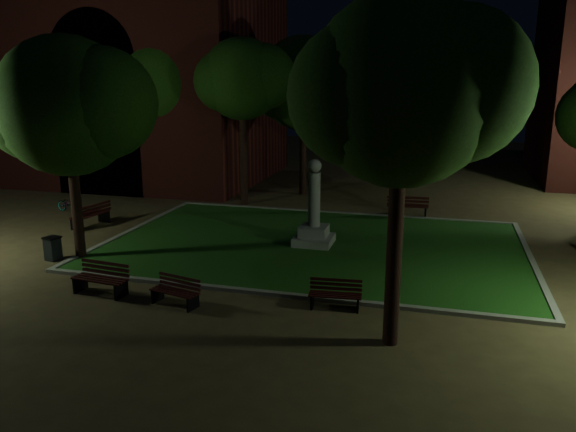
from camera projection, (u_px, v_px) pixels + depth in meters
name	position (u px, v px, depth m)	size (l,w,h in m)	color
ground	(301.00, 262.00, 19.13)	(80.00, 80.00, 0.00)	#4F3F27
lawn	(314.00, 245.00, 20.99)	(15.00, 10.00, 0.08)	#1D4E16
lawn_kerb	(314.00, 244.00, 20.99)	(15.40, 10.40, 0.12)	slate
monument	(314.00, 221.00, 20.77)	(1.40, 1.40, 3.20)	gray
building_main	(105.00, 56.00, 34.31)	(20.00, 12.00, 15.00)	#4C1815
tree_west	(70.00, 106.00, 18.29)	(5.64, 4.61, 7.53)	black
tree_north_wl	(244.00, 79.00, 26.30)	(4.74, 3.87, 7.98)	black
tree_north_er	(401.00, 82.00, 24.35)	(6.40, 5.22, 8.55)	black
tree_se	(406.00, 91.00, 11.91)	(5.15, 4.21, 7.99)	black
tree_nw	(171.00, 83.00, 29.51)	(6.44, 5.26, 8.45)	black
tree_far_north	(305.00, 83.00, 28.85)	(5.92, 4.83, 8.23)	black
lamppost_nw	(140.00, 136.00, 29.68)	(1.18, 0.28, 4.44)	black
bench_near_left	(176.00, 292.00, 15.54)	(1.51, 0.82, 0.79)	black
bench_near_right	(335.00, 295.00, 15.32)	(1.47, 0.63, 0.79)	black
bench_west_near	(101.00, 279.00, 16.32)	(1.72, 0.75, 0.91)	black
bench_left_side	(92.00, 216.00, 23.59)	(0.91, 1.89, 1.00)	black
bench_far_side	(407.00, 207.00, 25.17)	(1.85, 0.74, 1.00)	black
trash_bin	(53.00, 248.00, 19.31)	(0.58, 0.58, 0.82)	black
bicycle	(70.00, 204.00, 26.12)	(0.52, 1.49, 0.78)	black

